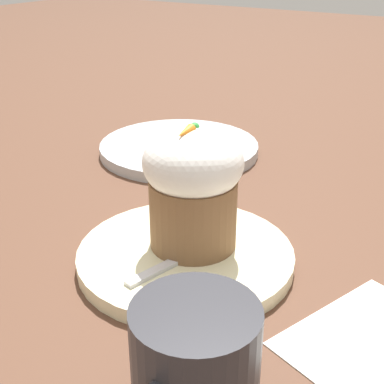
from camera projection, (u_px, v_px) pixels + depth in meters
The scene contains 7 objects.
ground_plane at pixel (186, 262), 0.53m from camera, with size 4.00×4.00×0.00m, color #513323.
dessert_plate at pixel (186, 256), 0.52m from camera, with size 0.21×0.21×0.01m.
carrot_cake at pixel (192, 185), 0.50m from camera, with size 0.09×0.09×0.13m.
spoon at pixel (190, 251), 0.51m from camera, with size 0.11×0.05×0.01m.
coffee_cup at pixel (194, 375), 0.33m from camera, with size 0.11×0.08×0.09m.
side_plate at pixel (179, 148), 0.79m from camera, with size 0.23×0.23×0.02m.
paper_napkin at pixel (383, 347), 0.42m from camera, with size 0.17×0.16×0.00m.
Camera 1 is at (0.37, 0.24, 0.29)m, focal length 50.00 mm.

